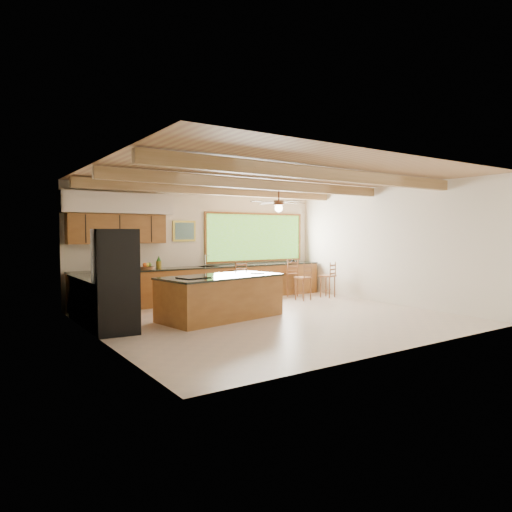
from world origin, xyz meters
TOP-DOWN VIEW (x-y plane):
  - ground at (0.00, 0.00)m, footprint 7.20×7.20m
  - room_shell at (-0.17, 0.65)m, footprint 7.27×6.54m
  - counter_run at (-0.82, 2.52)m, footprint 7.12×3.10m
  - island at (-0.94, 0.60)m, footprint 2.78×1.66m
  - refrigerator at (-3.22, 0.40)m, footprint 0.80×0.78m
  - bar_stool_a at (0.62, 2.36)m, footprint 0.44×0.44m
  - bar_stool_b at (2.40, 2.39)m, footprint 0.49×0.49m
  - bar_stool_c at (2.15, 1.55)m, footprint 0.40×0.40m
  - bar_stool_d at (3.07, 1.59)m, footprint 0.44×0.44m

SIDE VIEW (x-z plane):
  - ground at x=0.00m, z-range 0.00..0.00m
  - island at x=-0.94m, z-range -0.01..0.92m
  - counter_run at x=-0.82m, z-range -0.16..1.09m
  - bar_stool_d at x=3.07m, z-range 0.09..1.09m
  - bar_stool_c at x=2.15m, z-range 0.09..1.10m
  - bar_stool_b at x=2.40m, z-range 0.10..1.15m
  - bar_stool_a at x=0.62m, z-range 0.10..1.17m
  - refrigerator at x=-3.22m, z-range 0.00..1.88m
  - room_shell at x=-0.17m, z-range 0.70..3.72m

